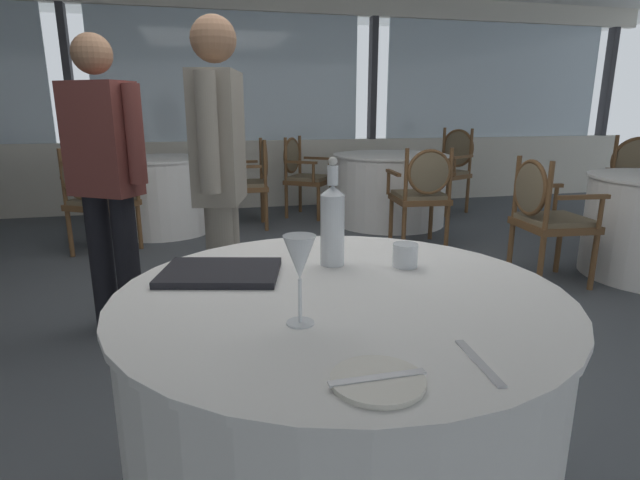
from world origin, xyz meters
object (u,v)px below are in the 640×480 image
at_px(dining_chair_0_2, 451,164).
at_px(diner_person_0, 105,172).
at_px(water_bottle, 332,222).
at_px(wine_glass, 300,260).
at_px(side_plate, 378,380).
at_px(dining_chair_0_0, 302,171).
at_px(diner_person_1, 220,174).
at_px(dining_chair_3_0, 253,176).
at_px(dining_chair_3_1, 125,170).
at_px(dining_chair_0_1, 423,189).
at_px(dining_chair_2_0, 638,183).
at_px(menu_book, 221,272).
at_px(water_tumbler, 405,255).
at_px(dining_chair_2_1, 545,211).
at_px(dining_chair_3_2, 94,194).

bearing_deg(dining_chair_0_2, diner_person_0, 13.03).
relative_size(water_bottle, wine_glass, 1.62).
bearing_deg(side_plate, dining_chair_0_0, 79.76).
height_order(diner_person_0, diner_person_1, diner_person_1).
height_order(dining_chair_3_0, diner_person_1, diner_person_1).
distance_m(dining_chair_3_1, diner_person_1, 3.84).
bearing_deg(diner_person_0, dining_chair_0_1, -29.70).
relative_size(dining_chair_0_0, dining_chair_2_0, 0.92).
bearing_deg(dining_chair_0_2, menu_book, 29.76).
bearing_deg(wine_glass, dining_chair_3_0, 85.19).
relative_size(wine_glass, dining_chair_0_1, 0.23).
xyz_separation_m(wine_glass, dining_chair_3_1, (-1.02, 5.11, -0.36)).
distance_m(dining_chair_3_1, diner_person_0, 3.30).
relative_size(water_tumbler, dining_chair_0_2, 0.08).
xyz_separation_m(water_bottle, diner_person_0, (-0.88, 1.42, 0.01)).
bearing_deg(water_tumbler, wine_glass, -139.50).
height_order(water_tumbler, dining_chair_2_1, dining_chair_2_1).
bearing_deg(wine_glass, diner_person_0, 110.54).
height_order(menu_book, dining_chair_2_0, dining_chair_2_0).
distance_m(wine_glass, diner_person_0, 1.96).
distance_m(dining_chair_2_1, dining_chair_3_2, 3.58).
bearing_deg(dining_chair_0_0, dining_chair_3_1, -155.91).
xyz_separation_m(dining_chair_0_0, dining_chair_0_2, (1.82, -0.16, 0.05)).
height_order(wine_glass, dining_chair_0_2, dining_chair_0_2).
xyz_separation_m(menu_book, dining_chair_3_2, (-0.91, 3.10, -0.23)).
height_order(side_plate, wine_glass, wine_glass).
xyz_separation_m(menu_book, dining_chair_3_0, (0.52, 3.87, -0.22)).
distance_m(water_bottle, dining_chair_3_1, 4.85).
relative_size(wine_glass, dining_chair_3_1, 0.22).
xyz_separation_m(dining_chair_3_1, diner_person_1, (0.92, -3.71, 0.38)).
xyz_separation_m(water_bottle, water_tumbler, (0.22, -0.07, -0.10)).
height_order(menu_book, diner_person_1, diner_person_1).
height_order(side_plate, dining_chair_3_0, dining_chair_3_0).
relative_size(dining_chair_0_0, diner_person_1, 0.56).
bearing_deg(water_bottle, dining_chair_2_0, 32.84).
bearing_deg(dining_chair_0_2, dining_chair_3_1, -33.07).
bearing_deg(dining_chair_3_1, diner_person_0, -22.62).
bearing_deg(dining_chair_3_2, dining_chair_0_2, -43.16).
xyz_separation_m(dining_chair_0_1, dining_chair_0_2, (1.06, 1.49, 0.05)).
height_order(water_bottle, dining_chair_2_0, water_bottle).
relative_size(menu_book, diner_person_0, 0.21).
bearing_deg(dining_chair_2_1, menu_book, -141.06).
height_order(side_plate, water_tumbler, water_tumbler).
height_order(dining_chair_0_1, dining_chair_3_0, dining_chair_3_0).
height_order(dining_chair_0_0, diner_person_1, diner_person_1).
bearing_deg(dining_chair_0_0, diner_person_0, -84.97).
xyz_separation_m(water_tumbler, dining_chair_2_1, (1.77, 1.62, -0.26)).
relative_size(wine_glass, diner_person_1, 0.13).
bearing_deg(diner_person_1, wine_glass, -72.00).
bearing_deg(dining_chair_3_2, diner_person_0, -135.55).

